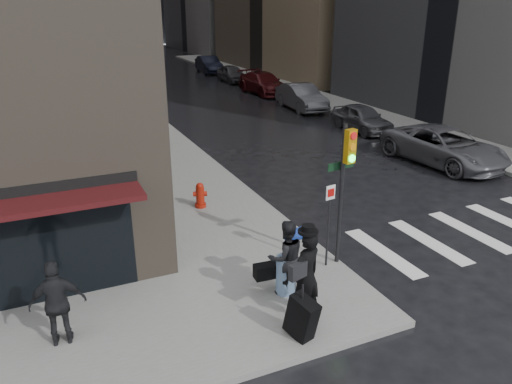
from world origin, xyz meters
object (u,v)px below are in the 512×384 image
man_overcoat (305,282)px  parked_car_1 (362,118)px  man_jeans (286,257)px  parked_car_4 (232,74)px  parked_car_3 (263,83)px  man_greycoat (58,303)px  parked_car_5 (209,65)px  fire_hydrant (200,196)px  parked_car_2 (301,97)px  parked_car_0 (444,146)px  traffic_light (343,177)px

man_overcoat → parked_car_1: size_ratio=0.54×
man_jeans → parked_car_4: bearing=-105.6°
man_overcoat → parked_car_1: (11.12, 13.56, -0.37)m
parked_car_3 → parked_car_1: bearing=-92.2°
man_greycoat → parked_car_5: man_greycoat is taller
fire_hydrant → parked_car_2: parked_car_2 is taller
fire_hydrant → parked_car_4: (11.15, 25.18, 0.18)m
parked_car_2 → parked_car_3: size_ratio=0.90×
man_jeans → parked_car_5: (11.08, 36.97, -0.28)m
man_overcoat → fire_hydrant: (-0.04, 6.78, -0.54)m
man_jeans → parked_car_0: (10.74, 6.30, -0.29)m
fire_hydrant → parked_car_0: bearing=3.4°
man_jeans → fire_hydrant: size_ratio=2.17×
man_overcoat → parked_car_5: bearing=-123.3°
parked_car_5 → parked_car_3: bearing=-86.3°
man_greycoat → parked_car_4: size_ratio=0.44×
man_overcoat → man_greycoat: bearing=-32.6°
fire_hydrant → parked_car_2: 16.93m
fire_hydrant → parked_car_4: 27.54m
parked_car_2 → parked_car_5: bearing=93.1°
man_jeans → fire_hydrant: (-0.17, 5.66, -0.53)m
parked_car_2 → parked_car_4: size_ratio=1.17×
man_overcoat → parked_car_2: size_ratio=0.45×
parked_car_1 → parked_car_4: size_ratio=0.99×
parked_car_2 → man_overcoat: bearing=-114.9°
man_overcoat → parked_car_4: bearing=-126.1°
parked_car_4 → parked_car_5: (0.10, 6.13, 0.07)m
man_jeans → parked_car_0: 12.45m
man_greycoat → parked_car_0: size_ratio=0.33×
traffic_light → parked_car_4: size_ratio=0.89×
parked_car_0 → parked_car_2: parked_car_2 is taller
parked_car_2 → parked_car_3: parked_car_2 is taller
man_jeans → man_greycoat: bearing=1.8°
parked_car_3 → parked_car_0: bearing=-93.0°
fire_hydrant → parked_car_0: parked_car_0 is taller
parked_car_2 → parked_car_3: bearing=91.8°
traffic_light → parked_car_2: bearing=54.5°
fire_hydrant → man_jeans: bearing=-88.3°
parked_car_0 → parked_car_2: (0.04, 12.27, 0.02)m
parked_car_5 → man_greycoat: bearing=-109.3°
man_overcoat → parked_car_4: (11.11, 31.96, -0.36)m
traffic_light → parked_car_5: (9.21, 36.32, -1.72)m
man_jeans → parked_car_1: (10.99, 12.44, -0.36)m
parked_car_0 → parked_car_4: parked_car_0 is taller
parked_car_1 → parked_car_2: parked_car_2 is taller
traffic_light → parked_car_0: 10.65m
fire_hydrant → parked_car_1: (11.16, 6.78, 0.17)m
man_greycoat → parked_car_2: 24.11m
traffic_light → parked_car_4: (9.11, 30.18, -1.79)m
man_jeans → parked_car_5: size_ratio=0.39×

